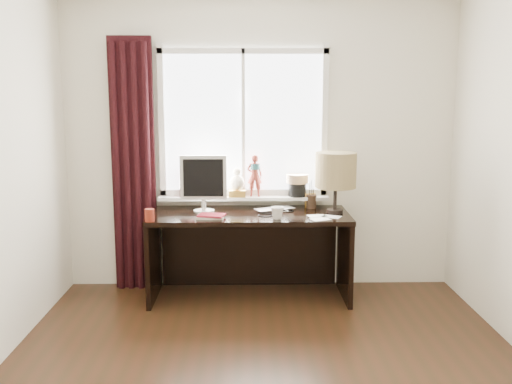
{
  "coord_description": "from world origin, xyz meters",
  "views": [
    {
      "loc": [
        -0.13,
        -3.14,
        1.76
      ],
      "look_at": [
        -0.05,
        1.25,
        1.0
      ],
      "focal_mm": 40.0,
      "sensor_mm": 36.0,
      "label": 1
    }
  ],
  "objects_px": {
    "laptop": "(275,210)",
    "monitor": "(203,180)",
    "table_lamp": "(336,171)",
    "red_cup": "(150,215)",
    "mug": "(277,212)",
    "desk": "(249,238)"
  },
  "relations": [
    {
      "from": "monitor",
      "to": "table_lamp",
      "type": "distance_m",
      "value": 1.13
    },
    {
      "from": "mug",
      "to": "laptop",
      "type": "bearing_deg",
      "value": 90.36
    },
    {
      "from": "red_cup",
      "to": "desk",
      "type": "bearing_deg",
      "value": 26.38
    },
    {
      "from": "table_lamp",
      "to": "red_cup",
      "type": "bearing_deg",
      "value": -168.72
    },
    {
      "from": "desk",
      "to": "table_lamp",
      "type": "height_order",
      "value": "table_lamp"
    },
    {
      "from": "desk",
      "to": "monitor",
      "type": "height_order",
      "value": "monitor"
    },
    {
      "from": "desk",
      "to": "table_lamp",
      "type": "xyz_separation_m",
      "value": [
        0.73,
        -0.09,
        0.61
      ]
    },
    {
      "from": "laptop",
      "to": "desk",
      "type": "distance_m",
      "value": 0.34
    },
    {
      "from": "laptop",
      "to": "table_lamp",
      "type": "distance_m",
      "value": 0.62
    },
    {
      "from": "table_lamp",
      "to": "monitor",
      "type": "bearing_deg",
      "value": 176.86
    },
    {
      "from": "laptop",
      "to": "table_lamp",
      "type": "height_order",
      "value": "table_lamp"
    },
    {
      "from": "laptop",
      "to": "desk",
      "type": "xyz_separation_m",
      "value": [
        -0.22,
        0.01,
        -0.26
      ]
    },
    {
      "from": "mug",
      "to": "desk",
      "type": "xyz_separation_m",
      "value": [
        -0.23,
        0.32,
        -0.3
      ]
    },
    {
      "from": "laptop",
      "to": "mug",
      "type": "xyz_separation_m",
      "value": [
        0.0,
        -0.31,
        0.04
      ]
    },
    {
      "from": "mug",
      "to": "monitor",
      "type": "distance_m",
      "value": 0.72
    },
    {
      "from": "laptop",
      "to": "monitor",
      "type": "relative_size",
      "value": 0.7
    },
    {
      "from": "laptop",
      "to": "table_lamp",
      "type": "xyz_separation_m",
      "value": [
        0.51,
        -0.08,
        0.35
      ]
    },
    {
      "from": "desk",
      "to": "table_lamp",
      "type": "bearing_deg",
      "value": -7.09
    },
    {
      "from": "laptop",
      "to": "mug",
      "type": "distance_m",
      "value": 0.31
    },
    {
      "from": "mug",
      "to": "desk",
      "type": "distance_m",
      "value": 0.49
    },
    {
      "from": "laptop",
      "to": "monitor",
      "type": "xyz_separation_m",
      "value": [
        -0.62,
        -0.02,
        0.26
      ]
    },
    {
      "from": "red_cup",
      "to": "monitor",
      "type": "distance_m",
      "value": 0.59
    }
  ]
}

